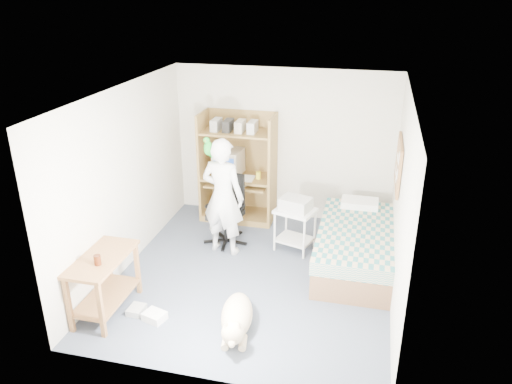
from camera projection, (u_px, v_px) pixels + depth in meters
The scene contains 21 objects.
floor at pixel (255, 275), 6.84m from camera, with size 4.00×4.00×0.00m, color #404957.
wall_back at pixel (284, 145), 8.14m from camera, with size 3.60×0.02×2.50m, color beige.
wall_right at pixel (401, 205), 5.96m from camera, with size 0.02×4.00×2.50m, color beige.
wall_left at pixel (126, 179), 6.74m from camera, with size 0.02×4.00×2.50m, color beige.
ceiling at pixel (255, 93), 5.86m from camera, with size 3.60×4.00×0.02m, color white.
computer_hutch at pixel (239, 172), 8.22m from camera, with size 1.20×0.63×1.80m.
bed at pixel (355, 246), 6.99m from camera, with size 1.02×2.02×0.66m.
side_desk at pixel (104, 276), 5.90m from camera, with size 0.50×1.00×0.75m.
corkboard at pixel (399, 164), 6.69m from camera, with size 0.04×0.94×0.66m.
office_chair at pixel (227, 219), 7.61m from camera, with size 0.59×0.59×1.05m.
person at pixel (223, 197), 7.13m from camera, with size 0.64×0.42×1.75m, color white.
parrot at pixel (208, 147), 6.90m from camera, with size 0.13×0.23×0.35m.
dog at pixel (236, 318), 5.67m from camera, with size 0.49×1.12×0.42m.
printer_cart at pixel (295, 223), 7.34m from camera, with size 0.65×0.58×0.65m.
printer at pixel (296, 204), 7.22m from camera, with size 0.42×0.32×0.18m, color #ACADA8.
crt_monitor at pixel (229, 162), 8.21m from camera, with size 0.46×0.49×0.41m.
keyboard at pixel (234, 183), 8.15m from camera, with size 0.45×0.16×0.03m, color beige.
pencil_cup at pixel (258, 175), 8.07m from camera, with size 0.08×0.08×0.12m, color yellow.
drink_glass at pixel (97, 260), 5.63m from camera, with size 0.08×0.08×0.12m, color #421A0A.
floor_box_a at pixel (155, 316), 5.91m from camera, with size 0.25×0.20×0.10m, color white.
floor_box_b at pixel (137, 310), 6.04m from camera, with size 0.18×0.22×0.08m, color #A9AAA5.
Camera 1 is at (1.39, -5.69, 3.71)m, focal length 35.00 mm.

